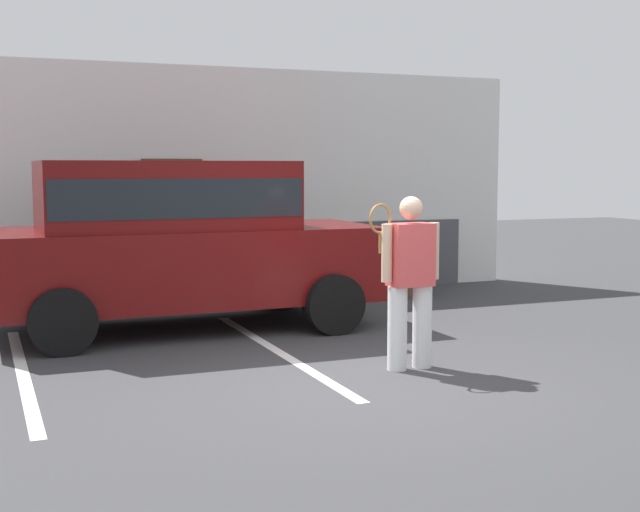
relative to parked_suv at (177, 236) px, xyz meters
name	(u,v)px	position (x,y,z in m)	size (l,w,h in m)	color
ground_plane	(359,381)	(0.99, -3.13, -1.15)	(40.00, 40.00, 0.00)	#38383A
parking_stripe_0	(23,373)	(-1.89, -1.63, -1.14)	(0.12, 4.40, 0.01)	silver
parking_stripe_1	(278,351)	(0.71, -1.63, -1.14)	(0.12, 4.40, 0.01)	silver
house_frontage	(204,190)	(0.99, 2.54, 0.49)	(10.34, 0.40, 3.48)	white
parked_suv	(177,236)	(0.00, 0.00, 0.00)	(4.61, 2.18, 2.05)	#590C0C
tennis_player_man	(410,279)	(1.66, -2.85, -0.26)	(0.77, 0.28, 1.70)	white
potted_plant_by_porch	(411,264)	(3.96, 1.42, -0.65)	(0.67, 0.67, 0.89)	brown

